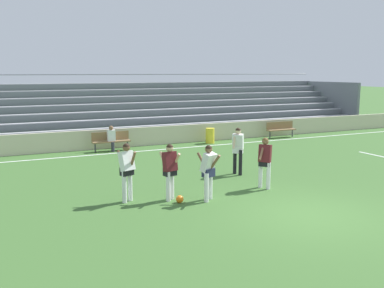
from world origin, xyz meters
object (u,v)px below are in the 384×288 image
bench_near_wall_gap (111,139)px  soccer_ball (180,199)px  player_dark_on_ball (265,158)px  trash_bin (210,136)px  player_dark_pressing_high (170,167)px  bleacher_stand (152,108)px  bench_far_right (281,128)px  player_white_trailing_run (208,168)px  spectator_seated (112,136)px  player_white_dropping_back (238,147)px  player_white_deep_cover (127,167)px

bench_near_wall_gap → soccer_ball: bearing=-92.7°
player_dark_on_ball → soccer_ball: bearing=-174.7°
bench_near_wall_gap → player_dark_on_ball: 9.18m
trash_bin → player_dark_on_ball: player_dark_on_ball is taller
player_dark_pressing_high → soccer_ball: 0.97m
trash_bin → bleacher_stand: bearing=110.6°
player_dark_on_ball → soccer_ball: player_dark_on_ball is taller
bench_far_right → player_white_trailing_run: (-9.40, -9.19, 0.43)m
bench_near_wall_gap → trash_bin: bearing=-0.4°
spectator_seated → bleacher_stand: bearing=50.3°
bleacher_stand → trash_bin: bleacher_stand is taller
player_white_dropping_back → player_white_trailing_run: size_ratio=1.05×
player_dark_on_ball → bench_near_wall_gap: bearing=107.0°
bleacher_stand → player_white_deep_cover: 13.72m
player_white_trailing_run → soccer_ball: (-0.86, 0.13, -0.86)m
trash_bin → soccer_ball: 10.68m
spectator_seated → player_dark_on_ball: (2.68, -8.66, 0.28)m
player_dark_on_ball → player_white_trailing_run: 2.29m
bench_far_right → spectator_seated: bearing=-179.3°
bleacher_stand → spectator_seated: (-3.66, -4.41, -0.88)m
bleacher_stand → bench_near_wall_gap: (-3.66, -4.29, -1.03)m
player_dark_pressing_high → trash_bin: bearing=55.9°
bleacher_stand → player_dark_on_ball: bleacher_stand is taller
bench_near_wall_gap → trash_bin: size_ratio=2.27×
player_white_dropping_back → soccer_ball: (-3.33, -2.31, -0.92)m
player_white_deep_cover → player_dark_on_ball: 4.45m
player_white_dropping_back → bench_near_wall_gap: bearing=113.3°
trash_bin → player_dark_pressing_high: player_dark_pressing_high is taller
trash_bin → bench_near_wall_gap: bearing=179.6°
player_dark_pressing_high → bench_far_right: bearing=39.8°
player_dark_pressing_high → soccer_ball: (0.14, -0.38, -0.88)m
player_dark_on_ball → player_white_dropping_back: (0.22, 2.03, 0.05)m
player_dark_pressing_high → soccer_ball: player_dark_pressing_high is taller
bench_near_wall_gap → player_white_trailing_run: bearing=-87.3°
bench_near_wall_gap → player_dark_on_ball: bearing=-73.0°
bench_near_wall_gap → player_white_trailing_run: player_white_trailing_run is taller
spectator_seated → player_dark_on_ball: bearing=-72.8°
bench_far_right → player_white_dropping_back: bearing=-135.8°
player_white_trailing_run → soccer_ball: player_white_trailing_run is taller
bench_near_wall_gap → trash_bin: 5.29m
bench_near_wall_gap → spectator_seated: 0.19m
soccer_ball → spectator_seated: bearing=87.3°
trash_bin → player_white_deep_cover: 10.87m
bench_near_wall_gap → bench_far_right: same height
soccer_ball → bench_near_wall_gap: bearing=87.3°
player_white_dropping_back → bench_far_right: bearing=44.2°
player_white_dropping_back → player_white_trailing_run: 3.48m
spectator_seated → player_dark_pressing_high: player_dark_pressing_high is taller
player_white_deep_cover → player_white_trailing_run: player_white_deep_cover is taller
soccer_ball → trash_bin: bearing=57.7°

